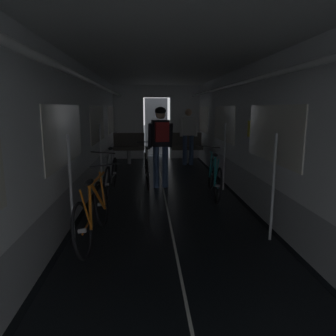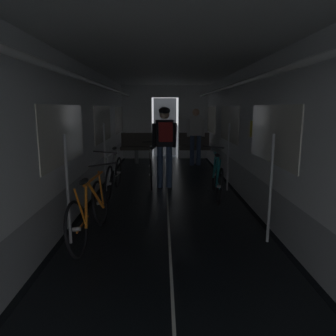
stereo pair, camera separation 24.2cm
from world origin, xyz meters
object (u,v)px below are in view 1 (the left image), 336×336
(person_cyclist_aisle, at_px, (161,138))
(bicycle_white_in_aisle, at_px, (147,168))
(person_standing_near_bench, at_px, (188,133))
(bench_seat_far_right, at_px, (187,145))
(bicycle_teal, at_px, (214,177))
(bicycle_orange, at_px, (93,212))
(bench_seat_far_left, at_px, (129,145))
(bicycle_silver, at_px, (110,176))

(person_cyclist_aisle, xyz_separation_m, bicycle_white_in_aisle, (-0.31, 0.27, -0.69))
(person_cyclist_aisle, height_order, person_standing_near_bench, person_cyclist_aisle)
(bicycle_white_in_aisle, xyz_separation_m, person_standing_near_bench, (1.25, 2.46, 0.59))
(bench_seat_far_right, bearing_deg, person_cyclist_aisle, -106.86)
(bench_seat_far_right, bearing_deg, bicycle_teal, -88.97)
(bicycle_orange, relative_size, bicycle_white_in_aisle, 1.00)
(bench_seat_far_right, distance_m, bicycle_white_in_aisle, 3.11)
(bench_seat_far_left, xyz_separation_m, bicycle_teal, (1.87, -3.86, -0.19))
(person_cyclist_aisle, relative_size, bicycle_white_in_aisle, 1.02)
(bench_seat_far_right, relative_size, person_standing_near_bench, 0.58)
(bicycle_silver, height_order, bicycle_teal, bicycle_teal)
(bicycle_orange, bearing_deg, bicycle_white_in_aisle, 77.02)
(bicycle_white_in_aisle, height_order, person_standing_near_bench, person_standing_near_bench)
(bench_seat_far_right, height_order, bicycle_orange, bicycle_orange)
(bench_seat_far_right, height_order, bicycle_teal, bench_seat_far_right)
(bicycle_silver, xyz_separation_m, bicycle_white_in_aisle, (0.72, 0.76, 0.00))
(bench_seat_far_left, height_order, bicycle_teal, bench_seat_far_left)
(bench_seat_far_right, relative_size, bicycle_teal, 0.58)
(bench_seat_far_right, xyz_separation_m, person_cyclist_aisle, (-0.94, -3.10, 0.50))
(person_standing_near_bench, bearing_deg, bicycle_silver, -121.48)
(person_cyclist_aisle, bearing_deg, bench_seat_far_left, 105.46)
(bicycle_orange, distance_m, person_standing_near_bench, 5.83)
(bench_seat_far_left, bearing_deg, bicycle_teal, -64.15)
(bicycle_silver, bearing_deg, bicycle_teal, -7.41)
(bench_seat_far_left, distance_m, person_standing_near_bench, 1.89)
(bicycle_orange, height_order, bicycle_teal, bicycle_orange)
(bench_seat_far_left, height_order, person_cyclist_aisle, person_cyclist_aisle)
(bicycle_teal, xyz_separation_m, bicycle_white_in_aisle, (-1.32, 1.02, 0.00))
(bicycle_orange, height_order, person_standing_near_bench, person_standing_near_bench)
(bicycle_teal, relative_size, bicycle_white_in_aisle, 1.00)
(person_cyclist_aisle, bearing_deg, bicycle_silver, -154.53)
(bicycle_silver, height_order, person_standing_near_bench, person_standing_near_bench)
(person_standing_near_bench, bearing_deg, bench_seat_far_left, 168.21)
(bicycle_orange, bearing_deg, bicycle_teal, 44.61)
(bicycle_white_in_aisle, bearing_deg, person_standing_near_bench, 63.09)
(person_cyclist_aisle, bearing_deg, bench_seat_far_right, 73.14)
(bicycle_orange, bearing_deg, bench_seat_far_right, 71.64)
(bicycle_white_in_aisle, relative_size, person_standing_near_bench, 1.00)
(bench_seat_far_right, xyz_separation_m, person_standing_near_bench, (0.00, -0.38, 0.41))
(bicycle_silver, distance_m, person_cyclist_aisle, 1.33)
(bicycle_white_in_aisle, distance_m, person_standing_near_bench, 2.82)
(person_standing_near_bench, bearing_deg, bench_seat_far_right, 90.41)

